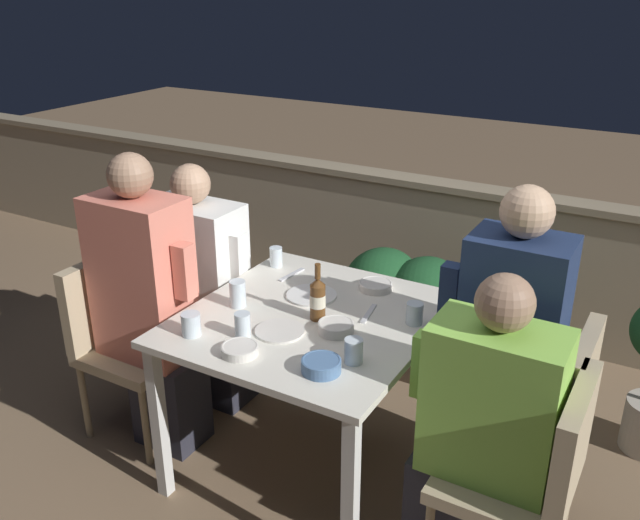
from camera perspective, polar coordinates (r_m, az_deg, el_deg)
ground_plane at (r=3.19m, az=-0.73°, el=-16.65°), size 16.00×16.00×0.00m
parapet_wall at (r=4.27m, az=10.58°, el=0.75°), size 9.00×0.18×0.88m
dining_table at (r=2.81m, az=-0.80°, el=-6.28°), size 0.97×1.04×0.74m
planter_hedge at (r=3.69m, az=8.84°, el=-4.13°), size 0.93×0.47×0.66m
chair_left_near at (r=3.28m, az=-16.35°, el=-5.61°), size 0.45×0.44×0.85m
person_coral_top at (r=3.08m, az=-14.18°, el=-3.70°), size 0.49×0.26×1.37m
chair_left_far at (r=3.54m, az=-12.17°, el=-2.96°), size 0.45×0.44×0.85m
person_white_polo at (r=3.38m, az=-9.80°, el=-2.25°), size 0.52×0.26×1.23m
chair_right_near at (r=2.47m, az=17.69°, el=-16.37°), size 0.45×0.44×0.85m
person_green_blouse at (r=2.45m, az=13.28°, el=-13.83°), size 0.50×0.26×1.18m
chair_right_far at (r=2.76m, az=18.56°, el=-11.85°), size 0.45×0.44×0.85m
person_navy_jumper at (r=2.69m, az=15.03°, el=-7.74°), size 0.47×0.26×1.37m
beer_bottle at (r=2.71m, az=-0.20°, el=-3.24°), size 0.06×0.06×0.24m
plate_0 at (r=2.66m, az=-3.41°, el=-5.99°), size 0.20×0.20×0.01m
plate_1 at (r=2.93m, az=-0.72°, el=-2.98°), size 0.22×0.22×0.01m
bowl_0 at (r=3.00m, az=4.71°, el=-2.12°), size 0.15×0.15×0.03m
bowl_1 at (r=2.64m, az=1.36°, el=-5.63°), size 0.14×0.14×0.04m
bowl_2 at (r=2.40m, az=0.11°, el=-8.81°), size 0.14×0.14×0.05m
bowl_3 at (r=2.52m, az=-6.77°, el=-7.47°), size 0.14×0.14×0.04m
glass_cup_0 at (r=2.85m, az=-6.94°, el=-2.84°), size 0.07×0.07×0.11m
glass_cup_1 at (r=2.62m, az=-6.54°, el=-5.47°), size 0.06×0.06×0.10m
glass_cup_2 at (r=2.44m, az=2.85°, el=-7.65°), size 0.07×0.07×0.09m
glass_cup_3 at (r=3.22m, az=-3.72°, el=0.27°), size 0.06×0.06×0.09m
glass_cup_4 at (r=2.72m, az=7.97°, el=-4.48°), size 0.07×0.07×0.09m
glass_cup_5 at (r=2.66m, az=-10.80°, el=-5.35°), size 0.07×0.07×0.09m
fork_0 at (r=2.79m, az=4.11°, el=-4.53°), size 0.05×0.17×0.01m
fork_1 at (r=3.13m, az=-2.41°, el=-1.25°), size 0.04×0.17×0.01m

